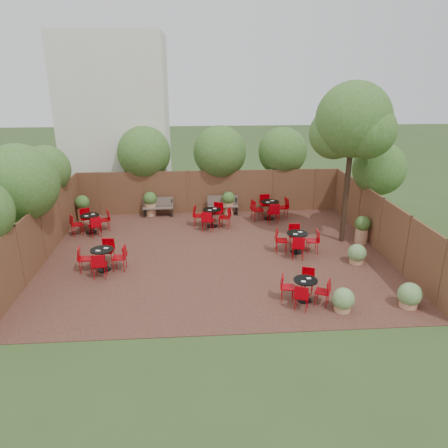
{
  "coord_description": "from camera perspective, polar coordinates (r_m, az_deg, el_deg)",
  "views": [
    {
      "loc": [
        -0.75,
        -14.02,
        6.19
      ],
      "look_at": [
        0.32,
        0.5,
        1.0
      ],
      "focal_mm": 33.95,
      "sensor_mm": 36.0,
      "label": 1
    }
  ],
  "objects": [
    {
      "name": "ground",
      "position": [
        15.34,
        -1.07,
        -4.18
      ],
      "size": [
        80.0,
        80.0,
        0.0
      ],
      "primitive_type": "plane",
      "color": "#354F23",
      "rests_on": "ground"
    },
    {
      "name": "fence_right",
      "position": [
        16.4,
        20.34,
        -0.1
      ],
      "size": [
        0.08,
        10.0,
        2.0
      ],
      "primitive_type": "cube",
      "color": "brown",
      "rests_on": "ground"
    },
    {
      "name": "neighbour_building",
      "position": [
        22.44,
        -14.22,
        13.45
      ],
      "size": [
        5.0,
        4.0,
        8.0
      ],
      "primitive_type": "cube",
      "color": "silver",
      "rests_on": "ground"
    },
    {
      "name": "fence_left",
      "position": [
        15.84,
        -23.31,
        -1.17
      ],
      "size": [
        0.08,
        10.0,
        2.0
      ],
      "primitive_type": "cube",
      "color": "brown",
      "rests_on": "ground"
    },
    {
      "name": "courtyard_tree",
      "position": [
        16.12,
        16.96,
        12.62
      ],
      "size": [
        2.83,
        2.73,
        5.97
      ],
      "rotation": [
        0.0,
        0.0,
        -0.31
      ],
      "color": "black",
      "rests_on": "courtyard_paving"
    },
    {
      "name": "low_shrubs",
      "position": [
        13.44,
        19.22,
        -7.31
      ],
      "size": [
        2.55,
        3.63,
        0.71
      ],
      "color": "tan",
      "rests_on": "courtyard_paving"
    },
    {
      "name": "park_bench_right",
      "position": [
        19.54,
        -0.17,
        2.59
      ],
      "size": [
        1.41,
        0.5,
        0.86
      ],
      "rotation": [
        0.0,
        0.0,
        0.04
      ],
      "color": "brown",
      "rests_on": "courtyard_paving"
    },
    {
      "name": "courtyard_paving",
      "position": [
        15.34,
        -1.07,
        -4.14
      ],
      "size": [
        12.0,
        10.0,
        0.02
      ],
      "primitive_type": "cube",
      "color": "#3E1E19",
      "rests_on": "ground"
    },
    {
      "name": "bistro_tables",
      "position": [
        16.25,
        -1.68,
        -1.03
      ],
      "size": [
        9.5,
        8.84,
        0.94
      ],
      "color": "black",
      "rests_on": "courtyard_paving"
    },
    {
      "name": "park_bench_left",
      "position": [
        19.57,
        -8.86,
        2.34
      ],
      "size": [
        1.38,
        0.46,
        0.85
      ],
      "rotation": [
        0.0,
        0.0,
        0.01
      ],
      "color": "brown",
      "rests_on": "courtyard_paving"
    },
    {
      "name": "fence_back",
      "position": [
        19.73,
        -1.9,
        4.36
      ],
      "size": [
        12.0,
        0.08,
        2.0
      ],
      "primitive_type": "cube",
      "color": "brown",
      "rests_on": "ground"
    },
    {
      "name": "planters",
      "position": [
        18.51,
        -4.28,
        2.04
      ],
      "size": [
        11.9,
        4.54,
        1.15
      ],
      "color": "tan",
      "rests_on": "courtyard_paving"
    },
    {
      "name": "overhang_foliage",
      "position": [
        17.53,
        -7.41,
        7.98
      ],
      "size": [
        15.45,
        10.41,
        2.6
      ],
      "color": "#36601F",
      "rests_on": "ground"
    }
  ]
}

